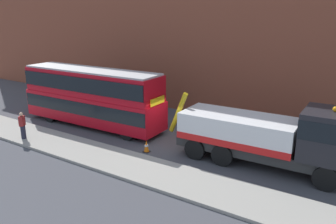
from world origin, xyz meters
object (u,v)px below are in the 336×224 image
object	(u,v)px
recovery_tow_truck	(272,135)
pedestrian_onlooker	(23,126)
traffic_cone_near_bus	(146,146)
double_decker_bus	(92,95)

from	to	relation	value
recovery_tow_truck	pedestrian_onlooker	size ratio (longest dim) A/B	5.95
recovery_tow_truck	traffic_cone_near_bus	distance (m)	6.98
double_decker_bus	pedestrian_onlooker	size ratio (longest dim) A/B	6.49
recovery_tow_truck	double_decker_bus	world-z (taller)	double_decker_bus
recovery_tow_truck	traffic_cone_near_bus	size ratio (longest dim) A/B	14.13
recovery_tow_truck	pedestrian_onlooker	world-z (taller)	recovery_tow_truck
pedestrian_onlooker	traffic_cone_near_bus	size ratio (longest dim) A/B	2.38
double_decker_bus	traffic_cone_near_bus	bearing A→B (deg)	-18.51
double_decker_bus	pedestrian_onlooker	xyz separation A→B (m)	(-1.47, -4.61, -1.25)
double_decker_bus	traffic_cone_near_bus	xyz separation A→B (m)	(6.09, -1.87, -1.89)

